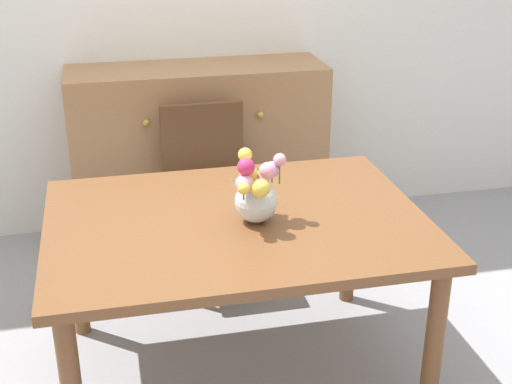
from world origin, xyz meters
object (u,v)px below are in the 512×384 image
chair_far (207,182)px  dresser (199,154)px  flower_vase (256,192)px  dining_table (236,238)px

chair_far → dresser: 0.46m
chair_far → dresser: (0.03, 0.46, -0.02)m
dresser → flower_vase: 1.42m
dining_table → flower_vase: flower_vase is taller
chair_far → flower_vase: bearing=93.1°
dining_table → chair_far: (0.02, 0.87, -0.12)m
dresser → flower_vase: (0.02, -1.38, 0.35)m
chair_far → dresser: bearing=-93.8°
dining_table → flower_vase: 0.22m
chair_far → flower_vase: 0.98m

